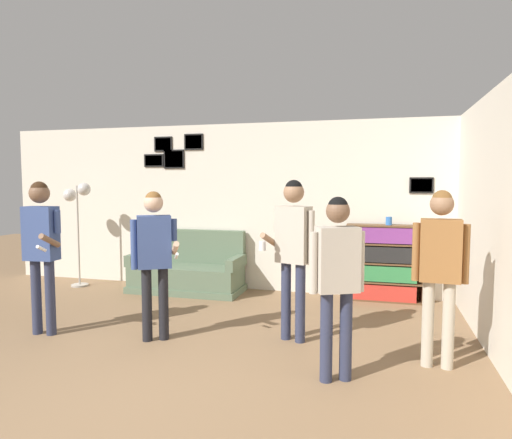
% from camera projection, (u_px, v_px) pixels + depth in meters
% --- Properties ---
extents(ground_plane, '(20.00, 20.00, 0.00)m').
position_uv_depth(ground_plane, '(88.00, 414.00, 3.44)').
color(ground_plane, '#846647').
extents(wall_back, '(8.76, 0.08, 2.70)m').
position_uv_depth(wall_back, '(247.00, 207.00, 7.45)').
color(wall_back, silver).
rests_on(wall_back, ground_plane).
extents(wall_right, '(0.06, 6.64, 2.70)m').
position_uv_depth(wall_right, '(496.00, 223.00, 4.53)').
color(wall_right, silver).
rests_on(wall_right, ground_plane).
extents(couch, '(1.81, 0.80, 0.97)m').
position_uv_depth(couch, '(188.00, 272.00, 7.36)').
color(couch, '#5B7056').
rests_on(couch, ground_plane).
extents(bookshelf, '(1.10, 0.30, 1.13)m').
position_uv_depth(bookshelf, '(384.00, 263.00, 6.73)').
color(bookshelf, brown).
rests_on(bookshelf, ground_plane).
extents(floor_lamp, '(0.49, 0.28, 1.75)m').
position_uv_depth(floor_lamp, '(77.00, 204.00, 7.62)').
color(floor_lamp, '#ADA89E').
rests_on(floor_lamp, ground_plane).
extents(person_player_foreground_left, '(0.52, 0.46, 1.76)m').
position_uv_depth(person_player_foreground_left, '(41.00, 240.00, 5.18)').
color(person_player_foreground_left, '#2D334C').
rests_on(person_player_foreground_left, ground_plane).
extents(person_player_foreground_center, '(0.59, 0.37, 1.65)m').
position_uv_depth(person_player_foreground_center, '(154.00, 250.00, 4.99)').
color(person_player_foreground_center, black).
rests_on(person_player_foreground_center, ground_plane).
extents(person_watcher_holding_cup, '(0.57, 0.40, 1.78)m').
position_uv_depth(person_watcher_holding_cup, '(293.00, 242.00, 4.97)').
color(person_watcher_holding_cup, '#2D334C').
rests_on(person_watcher_holding_cup, ground_plane).
extents(person_spectator_near_bookshelf, '(0.46, 0.34, 1.63)m').
position_uv_depth(person_spectator_near_bookshelf, '(337.00, 270.00, 3.95)').
color(person_spectator_near_bookshelf, '#2D334C').
rests_on(person_spectator_near_bookshelf, ground_plane).
extents(person_spectator_far_right, '(0.50, 0.23, 1.68)m').
position_uv_depth(person_spectator_far_right, '(440.00, 260.00, 4.24)').
color(person_spectator_far_right, '#B7AD99').
rests_on(person_spectator_far_right, ground_plane).
extents(drinking_cup, '(0.09, 0.09, 0.12)m').
position_uv_depth(drinking_cup, '(389.00, 221.00, 6.66)').
color(drinking_cup, blue).
rests_on(drinking_cup, bookshelf).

